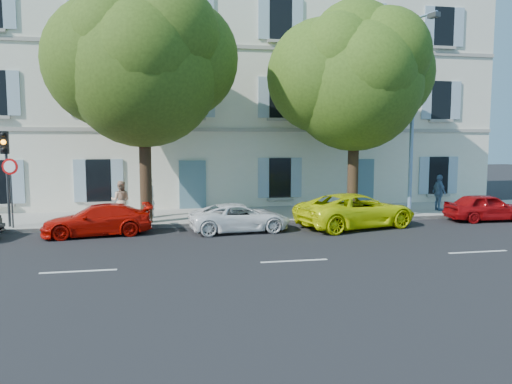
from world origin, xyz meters
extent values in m
plane|color=black|center=(0.00, 0.00, 0.00)|extent=(90.00, 90.00, 0.00)
cube|color=#A09E96|center=(0.00, 4.45, 0.07)|extent=(36.00, 4.50, 0.15)
cube|color=#9E998E|center=(0.00, 2.28, 0.08)|extent=(36.00, 0.16, 0.16)
cube|color=silver|center=(0.00, 10.20, 6.00)|extent=(28.00, 7.00, 12.00)
imported|color=#BE0E05|center=(-6.08, 1.20, 0.57)|extent=(4.10, 2.07, 1.14)
imported|color=white|center=(-0.80, 0.93, 0.54)|extent=(4.00, 2.07, 1.08)
imported|color=#DBE509|center=(3.93, 0.90, 0.69)|extent=(5.39, 3.49, 1.38)
imported|color=#99090B|center=(10.10, 1.33, 0.60)|extent=(3.57, 1.56, 1.19)
cylinder|color=#3A2819|center=(-4.34, 2.82, 2.06)|extent=(0.48, 0.48, 3.82)
ellipsoid|color=#426118|center=(-4.34, 2.82, 6.26)|extent=(6.11, 6.11, 6.72)
cylinder|color=#3A2819|center=(4.61, 2.97, 1.95)|extent=(0.48, 0.48, 3.59)
ellipsoid|color=#476D1B|center=(4.61, 2.97, 5.93)|extent=(5.84, 5.84, 6.42)
cylinder|color=#383A3D|center=(-9.56, 2.90, 1.68)|extent=(0.10, 0.10, 3.06)
cube|color=black|center=(-9.56, 2.75, 3.41)|extent=(0.29, 0.23, 0.87)
sphere|color=orange|center=(-9.56, 2.63, 3.43)|extent=(0.18, 0.18, 0.18)
cylinder|color=#383A3D|center=(-9.35, 2.56, 1.28)|extent=(0.06, 0.06, 2.25)
cylinder|color=red|center=(-9.35, 2.53, 2.51)|extent=(0.61, 0.19, 0.61)
cylinder|color=#7293BF|center=(7.21, 2.69, 4.41)|extent=(0.17, 0.17, 8.53)
cylinder|color=#7293BF|center=(7.21, 1.95, 8.68)|extent=(0.39, 1.48, 0.11)
cube|color=#383A3D|center=(7.21, 1.20, 8.52)|extent=(0.35, 0.52, 0.19)
imported|color=silver|center=(-4.27, 4.26, 1.01)|extent=(0.75, 0.71, 1.72)
imported|color=#D4A888|center=(-5.40, 3.66, 0.98)|extent=(0.88, 0.73, 1.66)
imported|color=#55799C|center=(9.27, 3.67, 1.01)|extent=(0.43, 1.01, 1.71)
camera|label=1|loc=(-3.85, -17.76, 3.54)|focal=35.00mm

